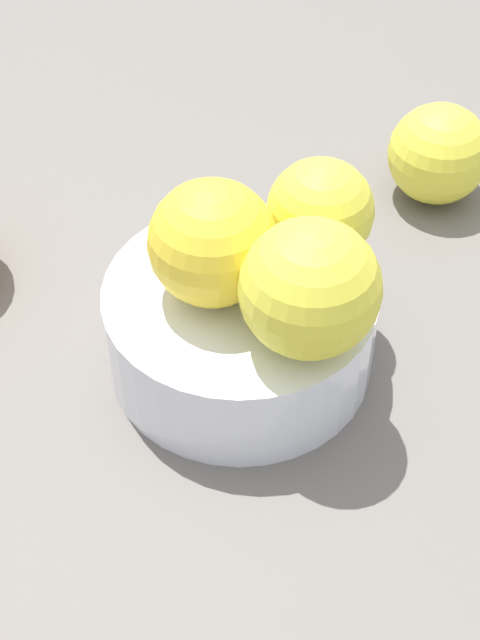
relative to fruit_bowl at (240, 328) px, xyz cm
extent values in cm
cube|color=#66605B|center=(0.00, 0.00, -3.76)|extent=(110.00, 110.00, 2.00)
cylinder|color=silver|center=(0.00, 0.00, -2.36)|extent=(9.54, 9.54, 0.80)
cylinder|color=silver|center=(0.00, 0.00, 0.13)|extent=(15.39, 15.39, 5.77)
sphere|color=yellow|center=(1.30, -0.66, 6.48)|extent=(6.93, 6.93, 6.93)
sphere|color=yellow|center=(-1.94, 4.53, 6.65)|extent=(7.28, 7.28, 7.28)
sphere|color=yellow|center=(-5.32, -1.34, 6.02)|extent=(6.02, 6.02, 6.02)
sphere|color=yellow|center=(-18.36, -9.39, 0.69)|extent=(6.91, 6.91, 6.91)
camera|label=1|loc=(14.10, 34.88, 40.44)|focal=54.11mm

